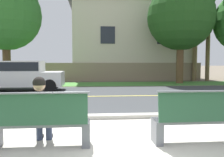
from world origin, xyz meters
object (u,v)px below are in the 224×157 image
seated_person_white (41,108)px  shade_tree_left (183,12)px  bench_right (200,120)px  palm_tree_tall (196,0)px  shade_tree_far_left (7,9)px  car_white_near (21,74)px  bench_left (40,123)px

seated_person_white → shade_tree_left: 14.48m
bench_right → palm_tree_tall: 16.44m
shade_tree_far_left → shade_tree_left: shade_tree_left is taller
car_white_near → shade_tree_far_left: bearing=117.5°
shade_tree_far_left → shade_tree_left: bearing=2.5°
shade_tree_far_left → shade_tree_left: 11.36m
bench_right → shade_tree_left: shade_tree_left is taller
bench_right → seated_person_white: size_ratio=1.37×
bench_left → car_white_near: (-2.72, 8.67, 0.40)m
car_white_near → shade_tree_left: shade_tree_left is taller
car_white_near → shade_tree_far_left: size_ratio=0.59×
seated_person_white → shade_tree_far_left: bearing=110.3°
bench_left → shade_tree_left: bearing=59.4°
bench_left → shade_tree_left: size_ratio=0.23×
bench_left → car_white_near: bearing=107.4°
bench_left → seated_person_white: seated_person_white is taller
bench_left → seated_person_white: 0.28m
palm_tree_tall → seated_person_white: bearing=-122.5°
seated_person_white → palm_tree_tall: 17.50m
bench_left → shade_tree_far_left: size_ratio=0.24×
bench_right → shade_tree_far_left: size_ratio=0.24×
bench_right → palm_tree_tall: size_ratio=0.22×
bench_right → seated_person_white: bearing=176.7°
shade_tree_far_left → shade_tree_left: size_ratio=0.97×
shade_tree_left → bench_left: bearing=-120.6°
bench_right → palm_tree_tall: bearing=67.0°
car_white_near → seated_person_white: bearing=-72.4°
bench_right → seated_person_white: 2.91m
seated_person_white → shade_tree_left: bearing=59.0°
seated_person_white → shade_tree_far_left: 12.80m
bench_right → shade_tree_left: size_ratio=0.23×
bench_left → bench_right: (2.88, 0.00, 0.00)m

